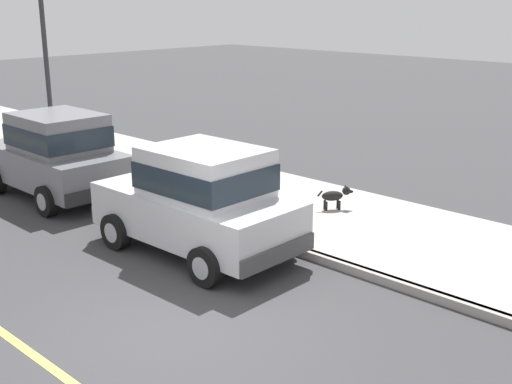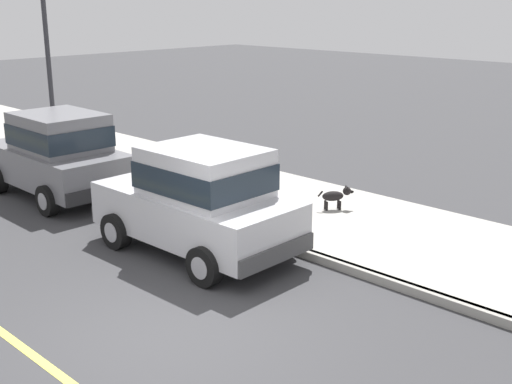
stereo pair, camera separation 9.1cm
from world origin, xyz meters
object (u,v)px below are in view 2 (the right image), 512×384
dog_black (336,195)px  car_grey_hatchback (58,154)px  car_silver_hatchback (199,199)px  street_lamp (48,53)px

dog_black → car_grey_hatchback: bearing=121.2°
car_silver_hatchback → dog_black: (3.24, -0.44, -0.55)m
dog_black → street_lamp: 8.39m
car_silver_hatchback → street_lamp: street_lamp is taller
car_silver_hatchback → car_grey_hatchback: same height
car_silver_hatchback → dog_black: size_ratio=6.00×
car_grey_hatchback → street_lamp: (1.38, 2.59, 1.93)m
car_grey_hatchback → street_lamp: bearing=61.9°
car_grey_hatchback → dog_black: 6.13m
car_silver_hatchback → dog_black: 3.31m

